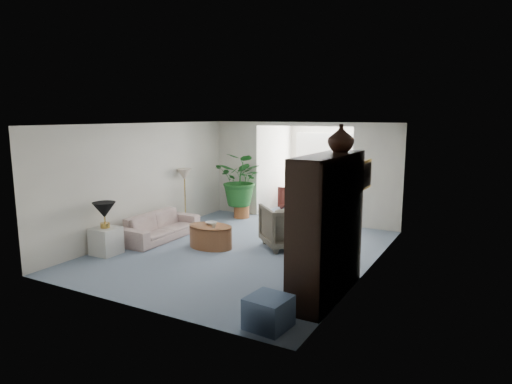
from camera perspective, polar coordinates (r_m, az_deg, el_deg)
The scene contains 26 objects.
floor at distance 8.97m, azimuth -1.86°, elevation -7.51°, with size 6.00×6.00×0.00m, color gray.
sunroom_floor at distance 12.56m, azimuth 7.73°, elevation -2.56°, with size 2.60×2.60×0.00m, color gray.
back_pier_left at distance 12.20m, azimuth -2.39°, elevation 3.11°, with size 1.20×0.12×2.50m, color silver.
back_pier_right at distance 10.75m, azimuth 15.22°, elevation 1.87°, with size 1.20×0.12×2.50m, color silver.
back_header at distance 11.25m, azimuth 5.97°, elevation 8.63°, with size 2.60×0.12×0.10m, color silver.
window_pane at distance 13.35m, azimuth 9.54°, elevation 4.21°, with size 2.20×0.02×1.50m, color white.
window_blinds at distance 13.32m, azimuth 9.50°, elevation 4.20°, with size 2.20×0.02×1.50m, color white.
framed_picture at distance 7.57m, azimuth 13.90°, elevation 2.15°, with size 0.04×0.50×0.40m, color beige.
sofa at distance 9.96m, azimuth -12.11°, elevation -4.30°, with size 1.92×0.75×0.56m, color beige.
end_table at distance 9.17m, azimuth -18.60°, elevation -5.94°, with size 0.48×0.48×0.53m, color beige.
table_lamp at distance 9.03m, azimuth -18.82°, elevation -2.19°, with size 0.44×0.44×0.30m, color black.
floor_lamp at distance 10.97m, azimuth -9.13°, elevation 2.24°, with size 0.36×0.36×0.28m, color beige.
coffee_table at distance 9.20m, azimuth -5.82°, elevation -5.67°, with size 0.95×0.95×0.45m, color brown.
coffee_bowl at distance 9.24m, azimuth -5.75°, elevation -3.98°, with size 0.22×0.22×0.05m, color silver.
coffee_cup at distance 8.96m, azimuth -5.42°, elevation -4.28°, with size 0.10×0.10×0.09m, color beige.
wingback_chair at distance 9.14m, azimuth 3.95°, elevation -4.36°, with size 0.94×0.96×0.88m, color #6A6353.
side_table_dark at distance 9.18m, azimuth 8.71°, elevation -5.28°, with size 0.50×0.40×0.60m, color black.
entertainment_cabinet at distance 6.65m, azimuth 9.10°, elevation -4.35°, with size 0.51×1.91×2.12m, color black.
cabinet_urn at distance 6.93m, azimuth 10.79°, elevation 6.78°, with size 0.40×0.40×0.42m, color black.
ottoman at distance 5.87m, azimuth 1.61°, elevation -15.08°, with size 0.51×0.51×0.41m, color slate.
plant_pot at distance 11.77m, azimuth -1.85°, elevation -2.52°, with size 0.40×0.40×0.32m, color #9E582D.
house_plant at distance 11.61m, azimuth -1.87°, elevation 1.62°, with size 1.26×1.09×1.40m, color #1F5A21.
sunroom_chair_blue at distance 12.37m, azimuth 11.23°, elevation -1.11°, with size 0.79×0.81×0.74m, color slate.
sunroom_chair_maroon at distance 12.89m, azimuth 4.86°, elevation -0.62°, with size 0.74×0.76×0.69m, color #55231D.
sunroom_table at distance 13.32m, azimuth 9.12°, elevation -0.60°, with size 0.48×0.37×0.59m, color brown.
shelf_clutter at distance 6.74m, azimuth 9.11°, elevation -2.57°, with size 0.30×1.05×1.06m.
Camera 1 is at (4.38, -7.36, 2.67)m, focal length 31.32 mm.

